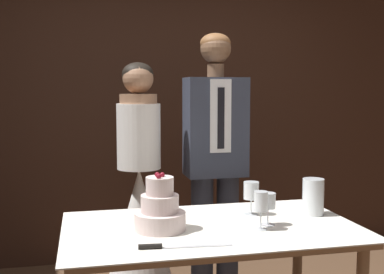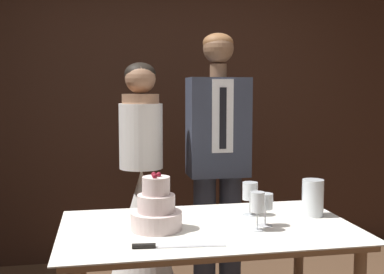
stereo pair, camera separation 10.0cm
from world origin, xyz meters
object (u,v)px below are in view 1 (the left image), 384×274
wine_glass_middle (268,202)px  bride (140,221)px  wine_glass_near (261,203)px  cake_table (211,243)px  groom (215,155)px  hurricane_candle (313,198)px  tiered_cake (160,210)px  cake_knife (167,246)px  wine_glass_far (251,191)px

wine_glass_middle → bride: bearing=120.7°
wine_glass_near → wine_glass_middle: bearing=46.3°
cake_table → groom: bearing=73.0°
wine_glass_near → wine_glass_middle: (0.06, 0.06, -0.01)m
hurricane_candle → tiered_cake: bearing=-173.5°
bride → groom: groom is taller
groom → wine_glass_near: bearing=-92.5°
wine_glass_middle → cake_knife: bearing=-157.0°
tiered_cake → wine_glass_middle: size_ratio=1.71×
cake_knife → wine_glass_far: bearing=44.9°
wine_glass_middle → wine_glass_near: bearing=-133.7°
wine_glass_middle → bride: (-0.53, 0.89, -0.30)m
cake_table → hurricane_candle: 0.62m
wine_glass_near → cake_knife: bearing=-160.9°
cake_table → wine_glass_middle: wine_glass_middle is taller
tiered_cake → bride: bride is taller
cake_table → wine_glass_far: wine_glass_far is taller
cake_knife → hurricane_candle: (0.85, 0.37, 0.08)m
wine_glass_near → wine_glass_far: bearing=79.6°
wine_glass_far → bride: bride is taller
cake_knife → wine_glass_middle: 0.60m
cake_table → tiered_cake: bearing=-177.0°
cake_table → groom: (0.25, 0.83, 0.31)m
wine_glass_far → groom: groom is taller
tiered_cake → hurricane_candle: size_ratio=1.43×
wine_glass_near → tiered_cake: bearing=167.4°
wine_glass_far → tiered_cake: bearing=-162.1°
hurricane_candle → bride: bearing=138.1°
cake_knife → hurricane_candle: bearing=28.6°
cake_table → hurricane_candle: hurricane_candle is taller
wine_glass_near → groom: size_ratio=0.10×
groom → tiered_cake: bearing=-121.0°
tiered_cake → cake_knife: (-0.01, -0.27, -0.09)m
wine_glass_near → cake_table: bearing=151.0°
cake_table → wine_glass_middle: size_ratio=8.86×
wine_glass_near → wine_glass_far: wine_glass_near is taller
wine_glass_far → hurricane_candle: bearing=-12.5°
groom → cake_knife: bearing=-115.1°
wine_glass_far → hurricane_candle: (0.32, -0.07, -0.03)m
cake_table → wine_glass_far: bearing=30.3°
wine_glass_near → bride: 1.11m
wine_glass_near → wine_glass_middle: wine_glass_near is taller
cake_knife → hurricane_candle: 0.93m
cake_knife → wine_glass_far: 0.70m
tiered_cake → wine_glass_middle: bearing=-4.4°
cake_table → wine_glass_near: wine_glass_near is taller
cake_table → groom: groom is taller
tiered_cake → wine_glass_near: (0.47, -0.10, 0.03)m
cake_knife → bride: (0.01, 1.12, -0.19)m
tiered_cake → wine_glass_far: (0.52, 0.17, 0.03)m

